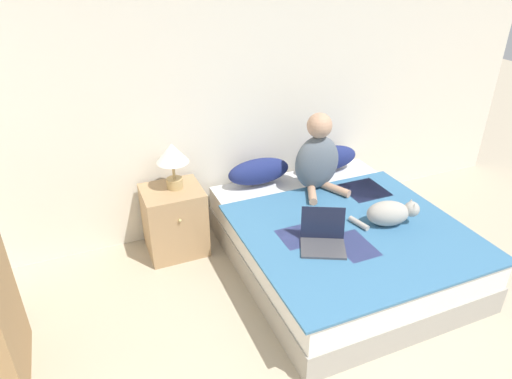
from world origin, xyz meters
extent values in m
cube|color=silver|center=(0.00, 3.53, 1.27)|extent=(5.77, 0.05, 2.55)
cube|color=#9E998E|center=(0.27, 2.49, 0.11)|extent=(1.64, 1.95, 0.23)
cube|color=silver|center=(0.27, 2.49, 0.34)|extent=(1.62, 1.92, 0.21)
cube|color=teal|center=(0.27, 2.29, 0.45)|extent=(1.69, 1.56, 0.02)
cube|color=#3D4784|center=(0.16, 2.13, 0.46)|extent=(0.25, 0.36, 0.01)
cube|color=#3D4784|center=(0.72, 2.82, 0.46)|extent=(0.36, 0.37, 0.01)
cube|color=#3D4784|center=(-0.13, 2.40, 0.46)|extent=(0.35, 0.29, 0.01)
ellipsoid|color=navy|center=(-0.10, 3.32, 0.58)|extent=(0.59, 0.23, 0.24)
ellipsoid|color=navy|center=(0.64, 3.32, 0.58)|extent=(0.59, 0.23, 0.24)
ellipsoid|color=slate|center=(0.34, 3.03, 0.71)|extent=(0.42, 0.23, 0.50)
sphere|color=tan|center=(0.34, 3.03, 1.06)|extent=(0.22, 0.22, 0.22)
cylinder|color=tan|center=(0.22, 2.89, 0.50)|extent=(0.19, 0.29, 0.07)
cylinder|color=tan|center=(0.45, 2.89, 0.50)|extent=(0.19, 0.29, 0.07)
ellipsoid|color=#A8A399|center=(0.55, 2.28, 0.56)|extent=(0.38, 0.29, 0.20)
sphere|color=#A8A399|center=(0.74, 2.22, 0.59)|extent=(0.12, 0.12, 0.12)
cone|color=#A8A399|center=(0.75, 2.25, 0.63)|extent=(0.05, 0.05, 0.05)
cone|color=#A8A399|center=(0.73, 2.19, 0.63)|extent=(0.05, 0.05, 0.05)
cylinder|color=#A8A399|center=(0.34, 2.35, 0.48)|extent=(0.08, 0.19, 0.04)
cube|color=#424247|center=(-0.08, 2.18, 0.47)|extent=(0.40, 0.36, 0.02)
cube|color=black|center=(-0.01, 2.31, 0.60)|extent=(0.32, 0.20, 0.24)
cube|color=tan|center=(-0.93, 3.23, 0.30)|extent=(0.50, 0.44, 0.61)
sphere|color=tan|center=(-0.93, 3.00, 0.44)|extent=(0.03, 0.03, 0.03)
cylinder|color=tan|center=(-0.89, 3.26, 0.65)|extent=(0.14, 0.14, 0.09)
cylinder|color=tan|center=(-0.89, 3.26, 0.77)|extent=(0.02, 0.02, 0.15)
cone|color=white|center=(-0.89, 3.26, 0.93)|extent=(0.27, 0.27, 0.16)
camera|label=1|loc=(-1.58, -0.12, 2.43)|focal=32.00mm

